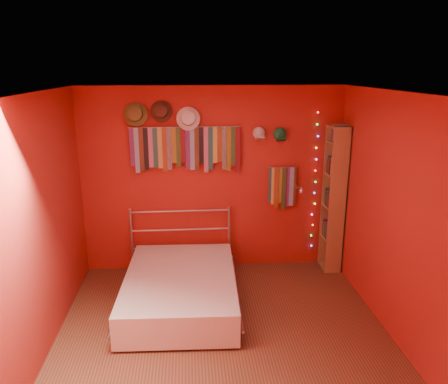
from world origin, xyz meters
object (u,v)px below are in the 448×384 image
object	(u,v)px
bookshelf	(337,198)
bed	(180,289)
reading_lamp	(301,190)
tie_rack	(185,147)

from	to	relation	value
bookshelf	bed	xyz separation A→B (m)	(-2.11, -0.83, -0.81)
reading_lamp	bookshelf	bearing A→B (deg)	3.70
bookshelf	reading_lamp	bearing A→B (deg)	-176.30
tie_rack	bookshelf	xyz separation A→B (m)	(2.02, -0.15, -0.70)
bed	bookshelf	bearing A→B (deg)	23.64
tie_rack	reading_lamp	distance (m)	1.62
tie_rack	bed	bearing A→B (deg)	-95.41
reading_lamp	bookshelf	xyz separation A→B (m)	(0.51, 0.03, -0.13)
tie_rack	bookshelf	bearing A→B (deg)	-4.38
bed	reading_lamp	bearing A→B (deg)	28.66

